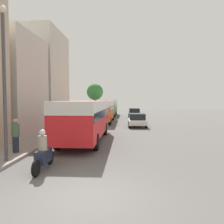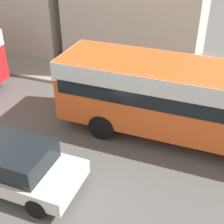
# 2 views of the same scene
# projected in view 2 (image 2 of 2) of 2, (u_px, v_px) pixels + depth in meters

# --- Properties ---
(bus_following) EXTENTS (2.59, 9.79, 2.83)m
(bus_following) POSITION_uv_depth(u_px,v_px,m) (194.00, 95.00, 10.82)
(bus_following) COLOR #EA5B23
(bus_following) RESTS_ON ground_plane
(car_crossing) EXTENTS (1.97, 4.10, 1.45)m
(car_crossing) POSITION_uv_depth(u_px,v_px,m) (15.00, 164.00, 9.40)
(car_crossing) COLOR silver
(car_crossing) RESTS_ON ground_plane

